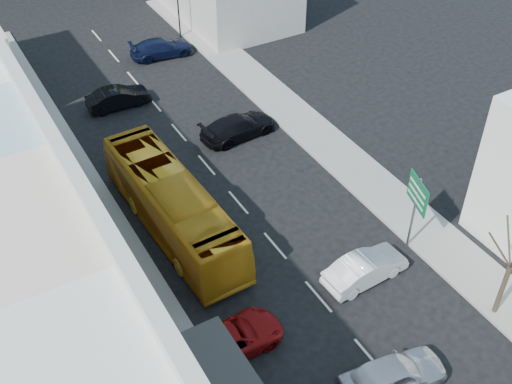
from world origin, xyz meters
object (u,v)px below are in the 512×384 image
Objects in this scene: traffic_signal at (178,8)px; direction_sign at (413,214)px; car_white at (365,269)px; street_tree at (510,267)px; car_red at (232,338)px; pedestrian_left at (151,317)px; bus at (173,207)px; car_silver at (393,376)px.

direction_sign is at bearing 69.98° from traffic_signal.
street_tree is at bearing -143.46° from car_white.
car_white is 7.61m from car_red.
pedestrian_left is at bearing -169.55° from direction_sign.
car_red is 11.08m from direction_sign.
bus is 12.30m from direction_sign.
street_tree is (10.52, -12.73, 1.54)m from bus.
street_tree is (3.95, -4.75, 2.39)m from car_white.
car_silver is 10.72m from pedestrian_left.
street_tree reaches higher than traffic_signal.
pedestrian_left is at bearing 51.84° from car_silver.
car_white is at bearing 129.72° from street_tree.
direction_sign is at bearing -81.19° from car_white.
pedestrian_left reaches higher than car_red.
car_silver is 6.09m from car_white.
pedestrian_left is 13.72m from direction_sign.
bus is at bearing 44.20° from traffic_signal.
bus is 2.59× the size of direction_sign.
car_white is at bearing -151.23° from direction_sign.
traffic_signal is at bearing 91.28° from street_tree.
pedestrian_left is at bearing 153.90° from street_tree.
pedestrian_left is (-2.67, 2.63, 0.30)m from car_red.
pedestrian_left is at bearing 74.66° from car_white.
car_white is 0.71× the size of street_tree.
car_silver is at bearing -139.85° from pedestrian_left.
car_silver is at bearing -117.90° from direction_sign.
street_tree is at bearing -111.85° from car_red.
direction_sign is at bearing 96.51° from street_tree.
direction_sign is (9.90, -7.27, 0.69)m from bus.
direction_sign is (3.32, 0.71, 1.54)m from car_white.
car_white is 0.98× the size of direction_sign.
car_red is 3.76m from pedestrian_left.
car_silver is (3.83, -13.42, -0.85)m from bus.
direction_sign is 5.56m from street_tree.
car_white is 3.73m from direction_sign.
car_silver is 8.78m from direction_sign.
bus is 22.72m from traffic_signal.
car_silver is 34.47m from traffic_signal.
pedestrian_left is at bearing 44.06° from car_red.
direction_sign is 0.89× the size of traffic_signal.
bus reaches higher than pedestrian_left.
street_tree is 1.23× the size of traffic_signal.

